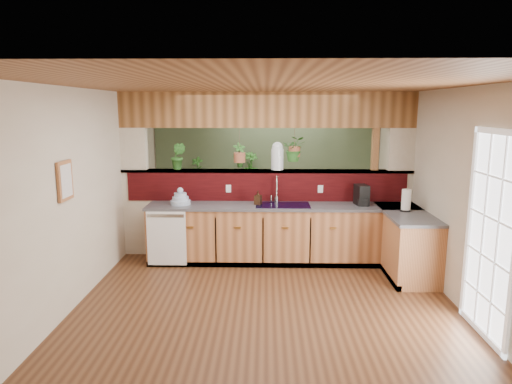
{
  "coord_description": "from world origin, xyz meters",
  "views": [
    {
      "loc": [
        -0.01,
        -5.82,
        2.36
      ],
      "look_at": [
        -0.15,
        0.7,
        1.15
      ],
      "focal_mm": 32.0,
      "sensor_mm": 36.0,
      "label": 1
    }
  ],
  "objects_px": {
    "faucet": "(276,188)",
    "coffee_maker": "(362,196)",
    "dish_stack": "(180,199)",
    "paper_towel": "(406,201)",
    "glass_jar": "(277,156)",
    "shelving_console": "(224,200)",
    "soap_dispenser": "(258,198)"
  },
  "relations": [
    {
      "from": "soap_dispenser",
      "to": "coffee_maker",
      "type": "distance_m",
      "value": 1.58
    },
    {
      "from": "coffee_maker",
      "to": "shelving_console",
      "type": "height_order",
      "value": "coffee_maker"
    },
    {
      "from": "glass_jar",
      "to": "paper_towel",
      "type": "bearing_deg",
      "value": -22.42
    },
    {
      "from": "faucet",
      "to": "soap_dispenser",
      "type": "relative_size",
      "value": 2.02
    },
    {
      "from": "faucet",
      "to": "dish_stack",
      "type": "relative_size",
      "value": 1.42
    },
    {
      "from": "coffee_maker",
      "to": "paper_towel",
      "type": "xyz_separation_m",
      "value": [
        0.55,
        -0.4,
        0.01
      ]
    },
    {
      "from": "soap_dispenser",
      "to": "coffee_maker",
      "type": "bearing_deg",
      "value": -0.02
    },
    {
      "from": "dish_stack",
      "to": "glass_jar",
      "type": "height_order",
      "value": "glass_jar"
    },
    {
      "from": "faucet",
      "to": "soap_dispenser",
      "type": "xyz_separation_m",
      "value": [
        -0.28,
        -0.13,
        -0.12
      ]
    },
    {
      "from": "soap_dispenser",
      "to": "shelving_console",
      "type": "xyz_separation_m",
      "value": [
        -0.73,
        2.25,
        -0.51
      ]
    },
    {
      "from": "dish_stack",
      "to": "coffee_maker",
      "type": "xyz_separation_m",
      "value": [
        2.76,
        0.03,
        0.06
      ]
    },
    {
      "from": "soap_dispenser",
      "to": "dish_stack",
      "type": "bearing_deg",
      "value": -178.73
    },
    {
      "from": "paper_towel",
      "to": "glass_jar",
      "type": "relative_size",
      "value": 0.76
    },
    {
      "from": "faucet",
      "to": "shelving_console",
      "type": "xyz_separation_m",
      "value": [
        -1.01,
        2.12,
        -0.63
      ]
    },
    {
      "from": "faucet",
      "to": "soap_dispenser",
      "type": "distance_m",
      "value": 0.34
    },
    {
      "from": "soap_dispenser",
      "to": "glass_jar",
      "type": "xyz_separation_m",
      "value": [
        0.3,
        0.35,
        0.6
      ]
    },
    {
      "from": "dish_stack",
      "to": "glass_jar",
      "type": "relative_size",
      "value": 0.69
    },
    {
      "from": "shelving_console",
      "to": "glass_jar",
      "type": "bearing_deg",
      "value": -51.49
    },
    {
      "from": "coffee_maker",
      "to": "shelving_console",
      "type": "relative_size",
      "value": 0.23
    },
    {
      "from": "soap_dispenser",
      "to": "coffee_maker",
      "type": "xyz_separation_m",
      "value": [
        1.58,
        -0.0,
        0.04
      ]
    },
    {
      "from": "dish_stack",
      "to": "paper_towel",
      "type": "height_order",
      "value": "paper_towel"
    },
    {
      "from": "dish_stack",
      "to": "glass_jar",
      "type": "bearing_deg",
      "value": 14.22
    },
    {
      "from": "dish_stack",
      "to": "paper_towel",
      "type": "distance_m",
      "value": 3.33
    },
    {
      "from": "faucet",
      "to": "coffee_maker",
      "type": "xyz_separation_m",
      "value": [
        1.29,
        -0.13,
        -0.09
      ]
    },
    {
      "from": "dish_stack",
      "to": "faucet",
      "type": "bearing_deg",
      "value": 6.23
    },
    {
      "from": "soap_dispenser",
      "to": "coffee_maker",
      "type": "height_order",
      "value": "coffee_maker"
    },
    {
      "from": "faucet",
      "to": "coffee_maker",
      "type": "distance_m",
      "value": 1.3
    },
    {
      "from": "dish_stack",
      "to": "shelving_console",
      "type": "bearing_deg",
      "value": 78.72
    },
    {
      "from": "faucet",
      "to": "dish_stack",
      "type": "xyz_separation_m",
      "value": [
        -1.47,
        -0.16,
        -0.15
      ]
    },
    {
      "from": "shelving_console",
      "to": "dish_stack",
      "type": "bearing_deg",
      "value": -91.24
    },
    {
      "from": "faucet",
      "to": "paper_towel",
      "type": "bearing_deg",
      "value": -16.25
    },
    {
      "from": "dish_stack",
      "to": "shelving_console",
      "type": "height_order",
      "value": "dish_stack"
    }
  ]
}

